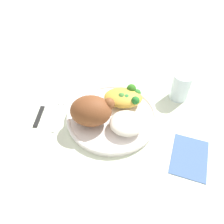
{
  "coord_description": "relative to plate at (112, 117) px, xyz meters",
  "views": [
    {
      "loc": [
        0.02,
        -0.42,
        0.48
      ],
      "look_at": [
        0.0,
        0.0,
        0.03
      ],
      "focal_mm": 35.39,
      "sensor_mm": 36.0,
      "label": 1
    }
  ],
  "objects": [
    {
      "name": "ground_plane",
      "position": [
        0.0,
        0.0,
        -0.01
      ],
      "size": [
        2.0,
        2.0,
        0.0
      ],
      "primitive_type": "plane",
      "color": "silver"
    },
    {
      "name": "plate",
      "position": [
        0.0,
        0.0,
        0.0
      ],
      "size": [
        0.26,
        0.26,
        0.02
      ],
      "color": "white",
      "rests_on": "ground_plane"
    },
    {
      "name": "roasted_chicken",
      "position": [
        -0.05,
        -0.03,
        0.05
      ],
      "size": [
        0.12,
        0.09,
        0.08
      ],
      "color": "brown",
      "rests_on": "plate"
    },
    {
      "name": "rice_pile",
      "position": [
        0.04,
        -0.04,
        0.03
      ],
      "size": [
        0.09,
        0.09,
        0.03
      ],
      "primitive_type": "ellipsoid",
      "color": "white",
      "rests_on": "plate"
    },
    {
      "name": "mac_cheese_with_broccoli",
      "position": [
        0.03,
        0.05,
        0.03
      ],
      "size": [
        0.11,
        0.08,
        0.04
      ],
      "color": "gold",
      "rests_on": "plate"
    },
    {
      "name": "fork",
      "position": [
        -0.16,
        0.02,
        -0.01
      ],
      "size": [
        0.02,
        0.14,
        0.01
      ],
      "color": "silver",
      "rests_on": "ground_plane"
    },
    {
      "name": "knife",
      "position": [
        -0.21,
        0.03,
        -0.01
      ],
      "size": [
        0.02,
        0.19,
        0.01
      ],
      "color": "black",
      "rests_on": "ground_plane"
    },
    {
      "name": "water_glass",
      "position": [
        0.21,
        0.1,
        0.03
      ],
      "size": [
        0.06,
        0.06,
        0.09
      ],
      "primitive_type": "cylinder",
      "color": "silver",
      "rests_on": "ground_plane"
    },
    {
      "name": "napkin",
      "position": [
        0.2,
        -0.12,
        -0.01
      ],
      "size": [
        0.12,
        0.14,
        0.0
      ],
      "primitive_type": "cube",
      "rotation": [
        0.0,
        0.0,
        -0.29
      ],
      "color": "#47669E",
      "rests_on": "ground_plane"
    }
  ]
}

